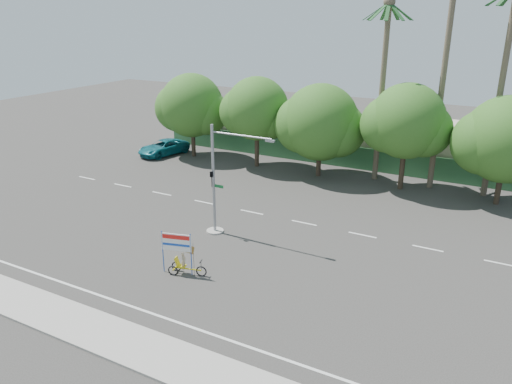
% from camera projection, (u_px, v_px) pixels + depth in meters
% --- Properties ---
extents(ground, '(120.00, 120.00, 0.00)m').
position_uv_depth(ground, '(214.00, 267.00, 27.61)').
color(ground, '#33302D').
rests_on(ground, ground).
extents(sidewalk_near, '(50.00, 2.40, 0.12)m').
position_uv_depth(sidewalk_near, '(118.00, 340.00, 21.39)').
color(sidewalk_near, gray).
rests_on(sidewalk_near, ground).
extents(fence, '(38.00, 0.08, 2.00)m').
position_uv_depth(fence, '(343.00, 156.00, 45.04)').
color(fence, '#336B3D').
rests_on(fence, ground).
extents(building_left, '(12.00, 8.00, 4.00)m').
position_uv_depth(building_left, '(268.00, 125.00, 52.89)').
color(building_left, beige).
rests_on(building_left, ground).
extents(building_right, '(14.00, 8.00, 3.60)m').
position_uv_depth(building_right, '(445.00, 147.00, 44.91)').
color(building_right, beige).
rests_on(building_right, ground).
extents(tree_far_left, '(7.14, 6.00, 7.96)m').
position_uv_depth(tree_far_left, '(191.00, 107.00, 47.15)').
color(tree_far_left, '#473828').
rests_on(tree_far_left, ground).
extents(tree_left, '(6.66, 5.60, 8.07)m').
position_uv_depth(tree_left, '(256.00, 111.00, 43.92)').
color(tree_left, '#473828').
rests_on(tree_left, ground).
extents(tree_center, '(7.62, 6.40, 7.85)m').
position_uv_depth(tree_center, '(320.00, 124.00, 41.44)').
color(tree_center, '#473828').
rests_on(tree_center, ground).
extents(tree_right, '(6.90, 5.80, 8.36)m').
position_uv_depth(tree_right, '(406.00, 124.00, 38.04)').
color(tree_right, '#473828').
rests_on(tree_right, ground).
extents(tree_far_right, '(7.38, 6.20, 7.94)m').
position_uv_depth(tree_far_right, '(506.00, 142.00, 35.11)').
color(tree_far_right, '#473828').
rests_on(tree_far_right, ground).
extents(palm_tall, '(3.73, 3.79, 17.45)m').
position_uv_depth(palm_tall, '(446.00, 53.00, 36.57)').
color(palm_tall, '#70604C').
rests_on(palm_tall, ground).
extents(palm_mid, '(3.73, 3.79, 15.45)m').
position_uv_depth(palm_mid, '(504.00, 70.00, 35.15)').
color(palm_mid, '#70604C').
rests_on(palm_mid, ground).
extents(palm_short, '(3.73, 3.79, 14.45)m').
position_uv_depth(palm_short, '(384.00, 72.00, 39.14)').
color(palm_short, '#70604C').
rests_on(palm_short, ground).
extents(traffic_signal, '(4.72, 1.10, 7.00)m').
position_uv_depth(traffic_signal, '(218.00, 190.00, 30.89)').
color(traffic_signal, gray).
rests_on(traffic_signal, ground).
extents(trike_billboard, '(2.41, 0.94, 2.44)m').
position_uv_depth(trike_billboard, '(181.00, 257.00, 26.59)').
color(trike_billboard, black).
rests_on(trike_billboard, ground).
extents(pickup_truck, '(3.57, 5.66, 1.46)m').
position_uv_depth(pickup_truck, '(164.00, 147.00, 48.96)').
color(pickup_truck, '#106773').
rests_on(pickup_truck, ground).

